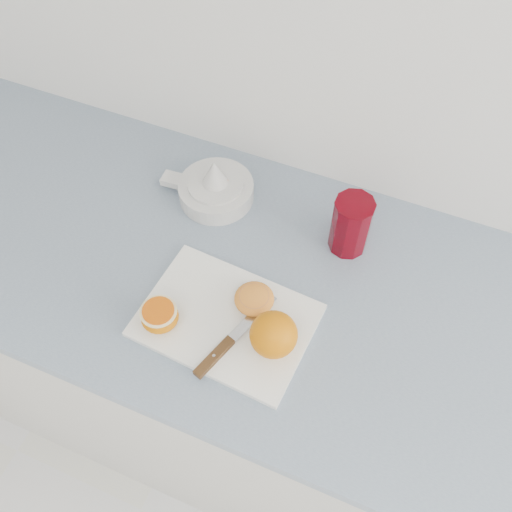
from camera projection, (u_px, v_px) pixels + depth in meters
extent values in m
cube|color=white|center=(477.00, 0.00, 0.84)|extent=(4.00, 0.04, 2.70)
cube|color=silver|center=(254.00, 371.00, 1.49)|extent=(2.44, 0.60, 0.86)
cube|color=#899BAB|center=(254.00, 280.00, 1.12)|extent=(2.50, 0.64, 0.03)
cube|color=white|center=(226.00, 320.00, 1.05)|extent=(0.32, 0.24, 0.01)
sphere|color=orange|center=(274.00, 335.00, 0.98)|extent=(0.08, 0.08, 0.08)
ellipsoid|color=orange|center=(160.00, 317.00, 1.02)|extent=(0.07, 0.07, 0.04)
cylinder|color=#FDF0AC|center=(158.00, 311.00, 1.01)|extent=(0.07, 0.07, 0.00)
cylinder|color=#E56C00|center=(158.00, 311.00, 1.00)|extent=(0.06, 0.06, 0.00)
ellipsoid|color=orange|center=(254.00, 299.00, 1.05)|extent=(0.07, 0.07, 0.03)
cylinder|color=#C66D37|center=(254.00, 296.00, 1.04)|extent=(0.06, 0.06, 0.00)
cube|color=#4F301A|center=(214.00, 357.00, 0.99)|extent=(0.04, 0.09, 0.01)
cube|color=#B7B7BC|center=(253.00, 317.00, 1.04)|extent=(0.05, 0.12, 0.00)
cylinder|color=#B7B7BC|center=(214.00, 357.00, 0.99)|extent=(0.01, 0.01, 0.01)
cylinder|color=white|center=(216.00, 191.00, 1.21)|extent=(0.16, 0.16, 0.04)
cylinder|color=white|center=(216.00, 183.00, 1.19)|extent=(0.12, 0.12, 0.01)
cone|color=white|center=(215.00, 172.00, 1.16)|extent=(0.05, 0.05, 0.06)
cube|color=white|center=(174.00, 180.00, 1.22)|extent=(0.05, 0.04, 0.02)
ellipsoid|color=#CD5C16|center=(220.00, 186.00, 1.18)|extent=(0.01, 0.01, 0.00)
ellipsoid|color=#CD5C16|center=(211.00, 175.00, 1.19)|extent=(0.01, 0.01, 0.00)
ellipsoid|color=#CD5C16|center=(212.00, 187.00, 1.17)|extent=(0.01, 0.01, 0.00)
ellipsoid|color=#CD5C16|center=(226.00, 181.00, 1.18)|extent=(0.01, 0.01, 0.00)
cylinder|color=#5A000A|center=(351.00, 226.00, 1.10)|extent=(0.08, 0.08, 0.12)
cylinder|color=orange|center=(347.00, 240.00, 1.14)|extent=(0.06, 0.06, 0.02)
cylinder|color=#5A000A|center=(355.00, 204.00, 1.05)|extent=(0.08, 0.08, 0.00)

